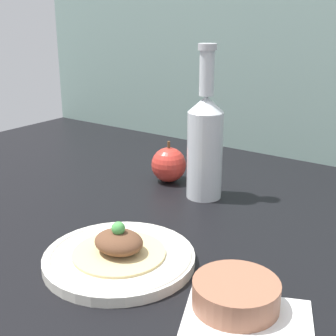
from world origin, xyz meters
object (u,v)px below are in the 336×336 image
plated_food (119,245)px  dipping_bowl (236,295)px  apple (169,165)px  plate (119,257)px  cider_bottle (205,142)px

plated_food → dipping_bowl: plated_food is taller
apple → plate: bearing=-66.3°
plated_food → cider_bottle: (-3.64, 29.98, 8.34)cm
apple → dipping_bowl: apple is taller
plated_food → dipping_bowl: 19.31cm
cider_bottle → dipping_bowl: 38.89cm
plate → apple: bearing=113.7°
plate → dipping_bowl: dipping_bowl is taller
plated_food → apple: bearing=113.7°
dipping_bowl → apple: bearing=135.6°
plated_food → dipping_bowl: (19.28, 0.01, -1.09)cm
dipping_bowl → plate: bearing=-180.0°
cider_bottle → dipping_bowl: size_ratio=2.74×
cider_bottle → plate: bearing=-83.1°
plate → apple: 36.29cm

